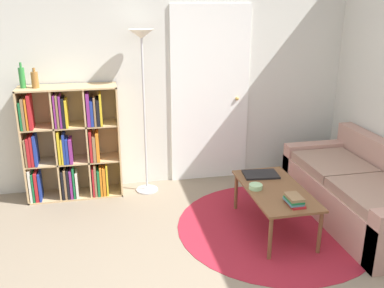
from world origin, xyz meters
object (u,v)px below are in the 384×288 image
Objects in this scene: bottle_left at (22,77)px; couch at (364,194)px; floor_lamp at (142,60)px; bookshelf at (70,145)px; laptop at (261,174)px; bowl at (256,187)px; coffee_table at (275,193)px; bottle_middle at (35,80)px.

couch is at bearing -19.46° from bottle_left.
couch is (2.09, -1.13, -1.26)m from floor_lamp.
laptop is (1.93, -0.86, -0.17)m from bookshelf.
bowl is at bearing -50.03° from floor_lamp.
bottle_middle is (-2.23, 1.18, 0.96)m from coffee_table.
bottle_middle is at bearing -9.27° from bottle_left.
floor_lamp is at bearing 134.15° from coffee_table.
couch is 4.97× the size of laptop.
couch is 14.18× the size of bowl.
couch is 3.70m from bottle_left.
bottle_left is (-2.33, 0.86, 0.94)m from laptop.
bottle_middle is (-2.04, 1.14, 0.90)m from bowl.
bottle_left reaches higher than couch.
laptop is at bearing -24.00° from bookshelf.
bowl is at bearing 179.09° from couch.
bottle_left reaches higher than bookshelf.
bottle_left is (-3.33, 1.18, 1.11)m from couch.
couch is at bearing -28.32° from floor_lamp.
floor_lamp is 1.74m from laptop.
couch is at bearing -19.84° from bottle_middle.
floor_lamp is at bearing -1.59° from bottle_middle.
bowl is at bearing 167.95° from coffee_table.
laptop is 0.34m from bowl.
bottle_left is 0.13m from bottle_middle.
floor_lamp is 4.97× the size of laptop.
laptop is (1.09, -0.81, -1.09)m from floor_lamp.
floor_lamp reaches higher than bookshelf.
couch is 1.18m from bowl.
bowl is (1.76, -1.16, -0.15)m from bookshelf.
bookshelf is 4.79× the size of bottle_left.
floor_lamp is at bearing -3.36° from bookshelf.
floor_lamp is 1.00× the size of couch.
floor_lamp is 6.99× the size of bottle_left.
bottle_left is (-2.36, 1.20, 0.99)m from coffee_table.
bowl is (-1.16, 0.02, 0.18)m from couch.
coffee_table is at bearing -27.85° from bottle_middle.
bookshelf is 0.80m from bottle_middle.
couch is at bearing -21.88° from bookshelf.
bottle_middle is (0.13, -0.02, -0.02)m from bottle_left.
bottle_left reaches higher than laptop.
coffee_table is 8.02× the size of bowl.
bowl is 0.49× the size of bottle_left.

